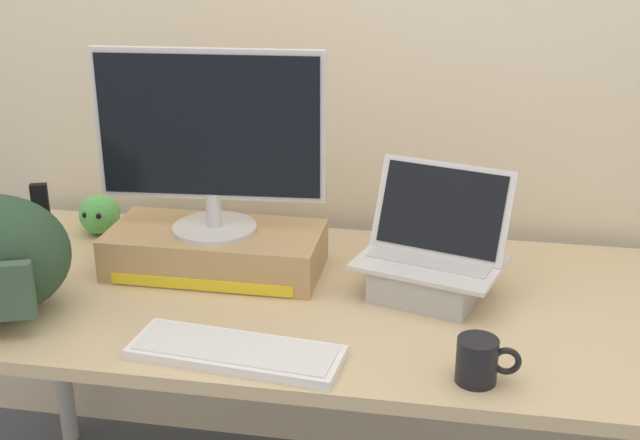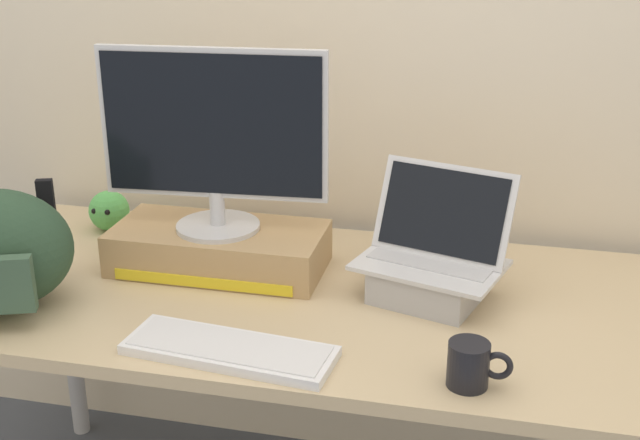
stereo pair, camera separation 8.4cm
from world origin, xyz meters
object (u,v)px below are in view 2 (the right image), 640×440
Objects in this scene: open_laptop at (431,271)px; plush_toy at (109,211)px; external_keyboard at (230,350)px; coffee_mug at (470,365)px; desktop_monitor at (214,137)px; toner_box_yellow at (219,248)px.

open_laptop is 0.91m from plush_toy.
plush_toy is (-0.53, 0.56, 0.04)m from external_keyboard.
desktop_monitor is at bearing 147.91° from coffee_mug.
coffee_mug reaches higher than external_keyboard.
desktop_monitor reaches higher than toner_box_yellow.
plush_toy reaches higher than coffee_mug.
open_laptop is at bearing -13.33° from plush_toy.
open_laptop is at bearing 107.21° from coffee_mug.
open_laptop is 3.33× the size of plush_toy.
open_laptop is 0.84× the size of external_keyboard.
coffee_mug is (0.62, -0.39, -0.01)m from toner_box_yellow.
open_laptop is at bearing 49.94° from external_keyboard.
toner_box_yellow is at bearing 147.84° from coffee_mug.
external_keyboard is at bearing -46.51° from plush_toy.
open_laptop is at bearing -4.35° from toner_box_yellow.
desktop_monitor is 4.89× the size of plush_toy.
desktop_monitor reaches higher than plush_toy.
plush_toy is (-0.37, 0.17, 0.00)m from toner_box_yellow.
desktop_monitor is 1.23× the size of external_keyboard.
open_laptop is 0.50m from external_keyboard.
external_keyboard is (0.16, -0.38, -0.32)m from desktop_monitor.
plush_toy reaches higher than toner_box_yellow.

